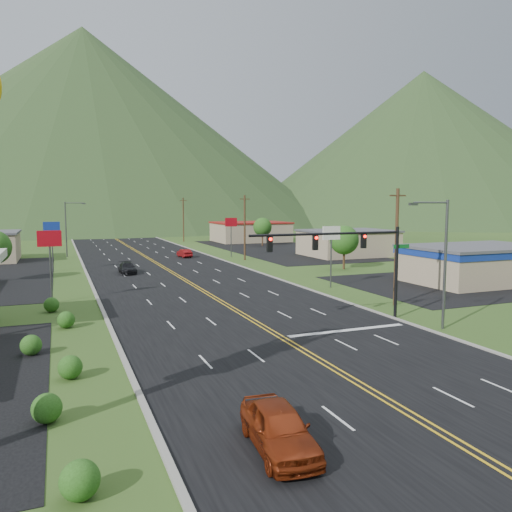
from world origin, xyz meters
name	(u,v)px	position (x,y,z in m)	size (l,w,h in m)	color
ground	(398,408)	(0.00, 0.00, 0.00)	(500.00, 500.00, 0.00)	#2C4819
road	(398,408)	(0.00, 0.00, 0.00)	(20.00, 460.00, 0.04)	black
curb_west	(163,451)	(-10.15, 0.00, 0.00)	(0.30, 460.00, 0.14)	gray
traffic_signal	(352,251)	(6.48, 14.00, 5.33)	(13.10, 0.43, 7.00)	black
streetlight_east	(442,255)	(11.18, 10.00, 5.18)	(3.28, 0.25, 9.00)	#59595E
streetlight_west	(68,225)	(-11.68, 70.00, 5.18)	(3.28, 0.25, 9.00)	#59595E
building_east_near	(478,262)	(30.00, 25.00, 2.27)	(15.40, 10.40, 4.10)	tan
building_east_mid	(348,243)	(32.00, 55.00, 2.16)	(14.40, 11.40, 4.30)	tan
building_east_far	(251,232)	(28.00, 90.00, 2.26)	(16.40, 12.40, 4.50)	tan
pole_sign_west_a	(50,246)	(-14.00, 30.00, 5.05)	(2.00, 0.18, 6.40)	#59595E
pole_sign_west_b	(52,232)	(-14.00, 52.00, 5.05)	(2.00, 0.18, 6.40)	#59595E
pole_sign_east_a	(331,239)	(13.00, 28.00, 5.05)	(2.00, 0.18, 6.40)	#59595E
pole_sign_east_b	(231,226)	(13.00, 60.00, 5.05)	(2.00, 0.18, 6.40)	#59595E
tree_east_a	(344,240)	(22.00, 40.00, 3.89)	(3.84, 3.84, 5.82)	#382314
tree_east_b	(262,227)	(26.00, 78.00, 3.89)	(3.84, 3.84, 5.82)	#382314
utility_pole_a	(396,246)	(13.50, 18.00, 5.13)	(1.60, 0.28, 10.00)	#382314
utility_pole_b	(245,227)	(13.50, 55.00, 5.13)	(1.60, 0.28, 10.00)	#382314
utility_pole_c	(183,219)	(13.50, 95.00, 5.13)	(1.60, 0.28, 10.00)	#382314
utility_pole_d	(152,215)	(13.50, 135.00, 5.13)	(1.60, 0.28, 10.00)	#382314
mountain_n	(85,127)	(0.00, 220.00, 42.50)	(220.00, 220.00, 85.00)	#203819
mountain_ne	(421,147)	(147.84, 176.19, 35.00)	(180.00, 180.00, 70.00)	#203819
car_red_near	(279,429)	(-6.32, -1.51, 0.81)	(1.92, 4.77, 1.62)	maroon
car_dark_mid	(127,268)	(-5.37, 46.40, 0.67)	(1.87, 4.60, 1.34)	black
car_red_far	(184,253)	(5.73, 62.18, 0.66)	(1.40, 4.03, 1.33)	maroon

